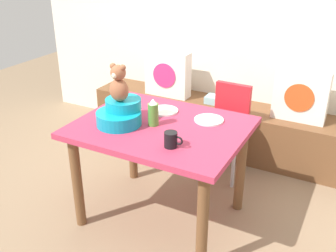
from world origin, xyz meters
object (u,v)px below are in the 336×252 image
Objects in this scene: pillow_floral_left at (168,74)px; dinner_plate_far at (164,111)px; ketchup_bottle at (153,113)px; pillow_floral_right at (301,95)px; coffee_mug at (171,140)px; infant_seat_teal at (120,113)px; teddy_bear at (119,84)px; book_stack at (216,100)px; highchair at (226,119)px; dining_table at (161,140)px; dinner_plate_near at (209,120)px.

pillow_floral_left is 2.20× the size of dinner_plate_far.
dinner_plate_far is (-0.05, 0.23, -0.08)m from ketchup_bottle.
pillow_floral_right is 2.20× the size of dinner_plate_far.
coffee_mug reaches higher than dinner_plate_far.
dinner_plate_far is at bearing 122.88° from coffee_mug.
infant_seat_teal is 1.32× the size of teddy_bear.
pillow_floral_left is 2.20× the size of book_stack.
highchair is 1.03m from coffee_mug.
dining_table is 0.21m from ketchup_bottle.
dinner_plate_near is at bearing 39.58° from dining_table.
pillow_floral_left and pillow_floral_right have the same top height.
book_stack is 1.06m from dinner_plate_near.
ketchup_bottle reaches higher than dinner_plate_near.
infant_seat_teal is at bearing -75.89° from pillow_floral_left.
pillow_floral_left is at bearing 118.67° from coffee_mug.
book_stack is at bearing 178.40° from pillow_floral_right.
pillow_floral_left is 0.88m from highchair.
teddy_bear is 1.25× the size of dinner_plate_near.
pillow_floral_left is at bearing 115.97° from dining_table.
infant_seat_teal is (-0.44, -0.86, 0.29)m from highchair.
teddy_bear is 0.44m from dinner_plate_far.
dining_table is 0.35m from coffee_mug.
pillow_floral_right is 3.67× the size of coffee_mug.
pillow_floral_left is 1.31m from ketchup_bottle.
pillow_floral_right is at bearing 58.44° from ketchup_bottle.
book_stack is at bearing 81.74° from infant_seat_teal.
coffee_mug reaches higher than dinner_plate_near.
highchair reaches higher than dinner_plate_far.
infant_seat_teal is (-0.25, -0.10, 0.19)m from dining_table.
pillow_floral_right is 1.05m from dinner_plate_near.
dinner_plate_far is (-0.28, -0.54, 0.22)m from highchair.
coffee_mug is 0.60× the size of dinner_plate_near.
pillow_floral_right is at bearing 59.52° from dining_table.
infant_seat_teal is 0.36m from dinner_plate_far.
pillow_floral_right is 0.67m from highchair.
coffee_mug is (0.45, -0.14, -0.23)m from teddy_bear.
book_stack is at bearing 88.39° from dinner_plate_far.
teddy_bear reaches higher than pillow_floral_right.
dinner_plate_far is at bearing 113.13° from dining_table.
infant_seat_teal is at bearing -117.37° from highchair.
pillow_floral_left is 1.30m from dining_table.
highchair is at bearing 75.61° from dining_table.
book_stack is 1.08× the size of ketchup_bottle.
dinner_plate_far reaches higher than dining_table.
pillow_floral_left is 0.40× the size of dining_table.
highchair is (0.26, -0.44, 0.03)m from book_stack.
teddy_bear is at bearing -98.26° from book_stack.
pillow_floral_right is 1.59m from infant_seat_teal.
pillow_floral_right reaches higher than highchair.
dining_table is 0.26m from dinner_plate_far.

